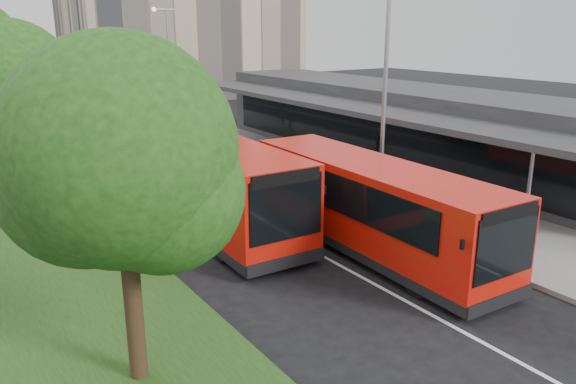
# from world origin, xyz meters

# --- Properties ---
(ground) EXTENTS (120.00, 120.00, 0.00)m
(ground) POSITION_xyz_m (0.00, 0.00, 0.00)
(ground) COLOR black
(ground) RESTS_ON ground
(pavement) EXTENTS (5.00, 80.00, 0.15)m
(pavement) POSITION_xyz_m (6.00, 20.00, 0.07)
(pavement) COLOR slate
(pavement) RESTS_ON ground
(lane_centre_line) EXTENTS (0.12, 70.00, 0.01)m
(lane_centre_line) POSITION_xyz_m (0.00, 15.00, 0.01)
(lane_centre_line) COLOR silver
(lane_centre_line) RESTS_ON ground
(kerb_dashes) EXTENTS (0.12, 56.00, 0.01)m
(kerb_dashes) POSITION_xyz_m (3.30, 19.00, 0.01)
(kerb_dashes) COLOR silver
(kerb_dashes) RESTS_ON ground
(office_block) EXTENTS (22.00, 12.00, 18.00)m
(office_block) POSITION_xyz_m (14.00, 42.00, 9.00)
(office_block) COLOR tan
(office_block) RESTS_ON ground
(station_building) EXTENTS (7.70, 26.00, 4.00)m
(station_building) POSITION_xyz_m (10.86, 8.00, 2.04)
(station_building) COLOR #28282A
(station_building) RESTS_ON ground
(tree_near) EXTENTS (4.36, 4.36, 6.95)m
(tree_near) POSITION_xyz_m (-7.01, -2.95, 4.49)
(tree_near) COLOR #331F14
(tree_near) RESTS_ON ground
(tree_mid) EXTENTS (4.54, 4.54, 7.27)m
(tree_mid) POSITION_xyz_m (-7.01, 9.05, 4.69)
(tree_mid) COLOR #331F14
(tree_mid) RESTS_ON ground
(lamp_post_near) EXTENTS (1.44, 0.28, 8.00)m
(lamp_post_near) POSITION_xyz_m (4.12, 2.00, 4.72)
(lamp_post_near) COLOR gray
(lamp_post_near) RESTS_ON pavement
(lamp_post_far) EXTENTS (1.44, 0.28, 8.00)m
(lamp_post_far) POSITION_xyz_m (4.12, 22.00, 4.72)
(lamp_post_far) COLOR gray
(lamp_post_far) RESTS_ON pavement
(bus_main) EXTENTS (2.95, 10.26, 2.88)m
(bus_main) POSITION_xyz_m (1.57, -0.38, 1.48)
(bus_main) COLOR red
(bus_main) RESTS_ON ground
(bus_second) EXTENTS (3.12, 11.19, 3.15)m
(bus_second) POSITION_xyz_m (-1.60, 4.97, 1.61)
(bus_second) COLOR red
(bus_second) RESTS_ON ground
(litter_bin) EXTENTS (0.58, 0.58, 0.87)m
(litter_bin) POSITION_xyz_m (4.99, 10.25, 0.58)
(litter_bin) COLOR #351E15
(litter_bin) RESTS_ON pavement
(bollard) EXTENTS (0.24, 0.24, 1.14)m
(bollard) POSITION_xyz_m (5.56, 18.63, 0.72)
(bollard) COLOR yellow
(bollard) RESTS_ON pavement
(car_near) EXTENTS (2.05, 3.35, 1.06)m
(car_near) POSITION_xyz_m (1.88, 36.67, 0.53)
(car_near) COLOR #601F0D
(car_near) RESTS_ON ground
(car_far) EXTENTS (2.15, 4.11, 1.29)m
(car_far) POSITION_xyz_m (-0.91, 44.55, 0.64)
(car_far) COLOR navy
(car_far) RESTS_ON ground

